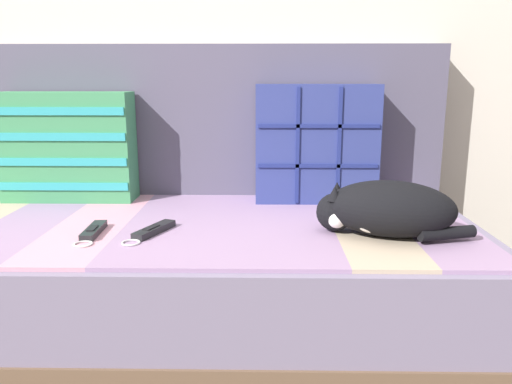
{
  "coord_description": "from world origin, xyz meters",
  "views": [
    {
      "loc": [
        0.3,
        -1.37,
        0.83
      ],
      "look_at": [
        0.28,
        0.02,
        0.51
      ],
      "focal_mm": 35.0,
      "sensor_mm": 36.0,
      "label": 1
    }
  ],
  "objects_px": {
    "throw_pillow_quilted": "(316,144)",
    "throw_pillow_striped": "(68,147)",
    "game_remote_far": "(152,231)",
    "sleeping_cat": "(384,209)",
    "couch": "(168,282)",
    "game_remote_near": "(93,231)"
  },
  "relations": [
    {
      "from": "couch",
      "to": "game_remote_near",
      "type": "xyz_separation_m",
      "value": [
        -0.16,
        -0.17,
        0.22
      ]
    },
    {
      "from": "throw_pillow_striped",
      "to": "sleeping_cat",
      "type": "distance_m",
      "value": 1.08
    },
    {
      "from": "game_remote_near",
      "to": "couch",
      "type": "bearing_deg",
      "value": 45.9
    },
    {
      "from": "throw_pillow_quilted",
      "to": "game_remote_near",
      "type": "distance_m",
      "value": 0.79
    },
    {
      "from": "throw_pillow_quilted",
      "to": "throw_pillow_striped",
      "type": "distance_m",
      "value": 0.86
    },
    {
      "from": "throw_pillow_quilted",
      "to": "game_remote_far",
      "type": "xyz_separation_m",
      "value": [
        -0.48,
        -0.4,
        -0.19
      ]
    },
    {
      "from": "sleeping_cat",
      "to": "game_remote_near",
      "type": "xyz_separation_m",
      "value": [
        -0.79,
        -0.01,
        -0.06
      ]
    },
    {
      "from": "couch",
      "to": "throw_pillow_quilted",
      "type": "relative_size",
      "value": 4.63
    },
    {
      "from": "couch",
      "to": "game_remote_near",
      "type": "bearing_deg",
      "value": -134.1
    },
    {
      "from": "throw_pillow_quilted",
      "to": "sleeping_cat",
      "type": "xyz_separation_m",
      "value": [
        0.14,
        -0.4,
        -0.13
      ]
    },
    {
      "from": "sleeping_cat",
      "to": "throw_pillow_quilted",
      "type": "bearing_deg",
      "value": 109.95
    },
    {
      "from": "throw_pillow_striped",
      "to": "sleeping_cat",
      "type": "bearing_deg",
      "value": -21.66
    },
    {
      "from": "couch",
      "to": "sleeping_cat",
      "type": "bearing_deg",
      "value": -14.35
    },
    {
      "from": "couch",
      "to": "throw_pillow_quilted",
      "type": "height_order",
      "value": "throw_pillow_quilted"
    },
    {
      "from": "throw_pillow_quilted",
      "to": "throw_pillow_striped",
      "type": "xyz_separation_m",
      "value": [
        -0.86,
        -0.0,
        -0.01
      ]
    },
    {
      "from": "game_remote_far",
      "to": "throw_pillow_quilted",
      "type": "bearing_deg",
      "value": 39.37
    },
    {
      "from": "couch",
      "to": "sleeping_cat",
      "type": "distance_m",
      "value": 0.7
    },
    {
      "from": "throw_pillow_quilted",
      "to": "game_remote_far",
      "type": "bearing_deg",
      "value": -140.63
    },
    {
      "from": "sleeping_cat",
      "to": "game_remote_near",
      "type": "bearing_deg",
      "value": -179.32
    },
    {
      "from": "throw_pillow_striped",
      "to": "game_remote_far",
      "type": "distance_m",
      "value": 0.57
    },
    {
      "from": "couch",
      "to": "throw_pillow_quilted",
      "type": "xyz_separation_m",
      "value": [
        0.48,
        0.24,
        0.41
      ]
    },
    {
      "from": "throw_pillow_quilted",
      "to": "sleeping_cat",
      "type": "height_order",
      "value": "throw_pillow_quilted"
    }
  ]
}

